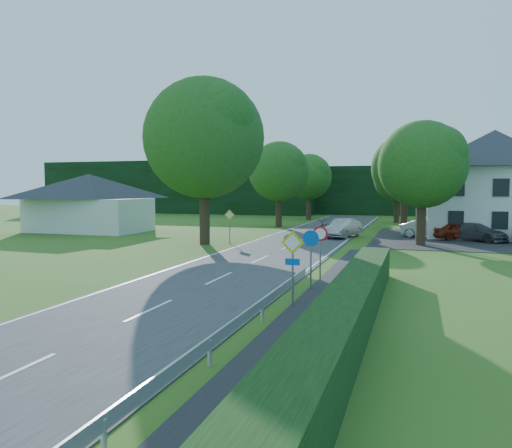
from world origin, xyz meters
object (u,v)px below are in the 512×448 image
(streetlight, at_px, (416,181))
(parked_car_red, at_px, (459,231))
(moving_car, at_px, (344,228))
(parasol, at_px, (431,224))
(parked_car_silver_a, at_px, (428,229))
(motorcycle, at_px, (325,226))
(parked_car_grey, at_px, (476,232))

(streetlight, xyz_separation_m, parked_car_red, (3.25, 2.47, -3.76))
(moving_car, distance_m, parasol, 6.68)
(moving_car, relative_size, parked_car_silver_a, 1.06)
(moving_car, xyz_separation_m, motorcycle, (-2.19, 3.81, -0.18))
(moving_car, bearing_deg, streetlight, -0.19)
(parked_car_grey, xyz_separation_m, parasol, (-3.17, 0.77, 0.43))
(motorcycle, height_order, parked_car_silver_a, parked_car_silver_a)
(parked_car_red, relative_size, parked_car_grey, 0.84)
(parked_car_silver_a, xyz_separation_m, parasol, (0.14, -0.58, 0.41))
(streetlight, distance_m, moving_car, 6.66)
(streetlight, xyz_separation_m, parked_car_grey, (4.34, 2.00, -3.75))
(motorcycle, bearing_deg, parked_car_red, -0.78)
(parked_car_grey, bearing_deg, moving_car, 129.54)
(parked_car_silver_a, bearing_deg, moving_car, 119.95)
(parked_car_red, bearing_deg, parked_car_silver_a, 49.80)
(parked_car_red, distance_m, parasol, 2.15)
(parked_car_silver_a, bearing_deg, parked_car_red, -98.37)
(parked_car_red, height_order, parked_car_silver_a, parked_car_silver_a)
(motorcycle, distance_m, parked_car_red, 11.15)
(motorcycle, bearing_deg, parked_car_grey, -1.63)
(streetlight, bearing_deg, parked_car_silver_a, 72.92)
(parked_car_red, distance_m, parked_car_grey, 1.19)
(motorcycle, relative_size, parked_car_grey, 0.45)
(moving_car, relative_size, motorcycle, 2.12)
(streetlight, xyz_separation_m, parasol, (1.17, 2.77, -3.32))
(parked_car_grey, relative_size, parasol, 1.90)
(parked_car_red, bearing_deg, motorcycle, 57.01)
(moving_car, distance_m, parked_car_grey, 9.72)
(parasol, bearing_deg, streetlight, -112.93)
(parked_car_silver_a, bearing_deg, parasol, -152.68)
(parked_car_silver_a, height_order, parasol, parasol)
(motorcycle, bearing_deg, parasol, -2.17)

